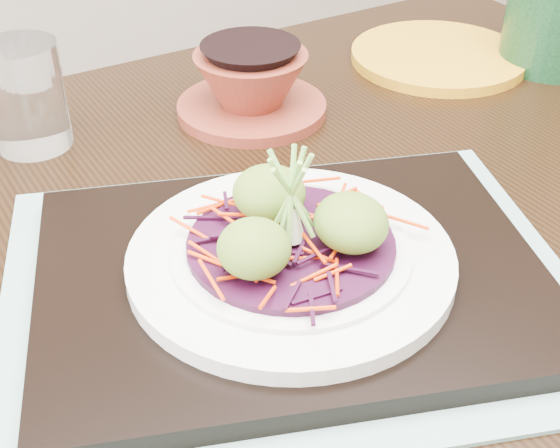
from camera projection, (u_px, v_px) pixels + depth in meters
name	position (u px, v px, depth m)	size (l,w,h in m)	color
dining_table	(244.00, 338.00, 0.71)	(1.32, 0.97, 0.77)	black
placemat	(291.00, 286.00, 0.61)	(0.44, 0.34, 0.00)	gray
serving_tray	(291.00, 275.00, 0.60)	(0.38, 0.29, 0.02)	black
white_plate	(291.00, 258.00, 0.59)	(0.25, 0.25, 0.02)	silver
cabbage_bed	(291.00, 244.00, 0.58)	(0.16, 0.16, 0.01)	#320A26
carrot_julienne	(291.00, 236.00, 0.58)	(0.19, 0.19, 0.01)	#E93404
guacamole_scoops	(292.00, 221.00, 0.57)	(0.14, 0.12, 0.04)	olive
scallion_garnish	(291.00, 198.00, 0.56)	(0.06, 0.06, 0.09)	#7AB548
water_glass	(26.00, 96.00, 0.76)	(0.08, 0.08, 0.11)	white
terracotta_bowl_set	(251.00, 87.00, 0.83)	(0.17, 0.17, 0.07)	maroon
yellow_plate	(438.00, 56.00, 0.96)	(0.22, 0.22, 0.01)	#C58415
green_jar	(560.00, 7.00, 0.92)	(0.12, 0.12, 0.14)	#163E22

